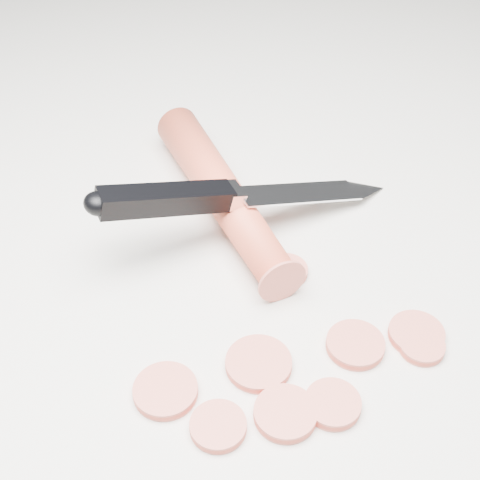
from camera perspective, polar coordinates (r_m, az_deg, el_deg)
ground at (r=0.45m, az=-0.00°, el=-5.29°), size 2.40×2.40×0.00m
carrot at (r=0.51m, az=-1.50°, el=4.01°), size 0.07×0.20×0.03m
carrot_slice_0 at (r=0.41m, az=-6.38°, el=-12.66°), size 0.04×0.04×0.01m
carrot_slice_1 at (r=0.40m, az=7.91°, el=-13.71°), size 0.03×0.03×0.01m
carrot_slice_2 at (r=0.40m, az=3.89°, el=-14.55°), size 0.04×0.04×0.01m
carrot_slice_3 at (r=0.44m, az=15.24°, el=-8.73°), size 0.03×0.03×0.01m
carrot_slice_4 at (r=0.45m, az=14.82°, el=-7.75°), size 0.04×0.04×0.01m
carrot_slice_5 at (r=0.39m, az=-1.88°, el=-15.60°), size 0.03×0.03×0.01m
carrot_slice_6 at (r=0.43m, az=9.81°, el=-8.80°), size 0.04×0.04×0.01m
carrot_slice_7 at (r=0.42m, az=1.60°, el=-10.49°), size 0.04×0.04×0.01m
carrot_slice_8 at (r=0.47m, az=3.94°, el=-2.64°), size 0.03×0.03×0.01m
kitchen_knife at (r=0.48m, az=0.84°, el=4.23°), size 0.24×0.07×0.07m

